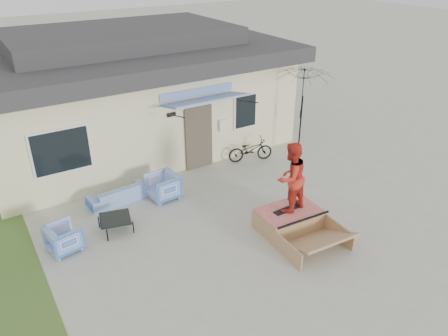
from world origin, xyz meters
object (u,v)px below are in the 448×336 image
skateboard (288,209)px  skater (291,176)px  loveseat (117,191)px  bicycle (250,147)px  coffee_table (116,224)px  patio_umbrella (302,106)px  armchair_right (163,185)px  skate_ramp (289,219)px  armchair_left (64,237)px

skateboard → skater: skater is taller
loveseat → bicycle: 4.74m
coffee_table → patio_umbrella: size_ratio=0.30×
coffee_table → bicycle: 5.49m
bicycle → patio_umbrella: (1.73, -0.46, 1.26)m
loveseat → armchair_right: bearing=152.6°
armchair_right → skate_ramp: size_ratio=0.40×
armchair_right → armchair_left: bearing=-76.5°
patio_umbrella → loveseat: bearing=177.6°
patio_umbrella → skater: (-3.16, -3.26, -0.26)m
armchair_right → bicycle: size_ratio=0.54×
armchair_left → patio_umbrella: patio_umbrella is taller
loveseat → skater: (3.30, -3.53, 1.15)m
bicycle → patio_umbrella: patio_umbrella is taller
patio_umbrella → skateboard: patio_umbrella is taller
loveseat → skateboard: size_ratio=1.97×
bicycle → skater: skater is taller
coffee_table → armchair_right: bearing=26.2°
armchair_left → skater: skater is taller
armchair_left → skate_ramp: (5.13, -2.11, -0.12)m
coffee_table → bicycle: (5.26, 1.53, 0.30)m
bicycle → skate_ramp: bicycle is taller
armchair_left → skateboard: 5.54m
skate_ramp → skater: (0.00, 0.05, 1.23)m
loveseat → skater: 4.96m
armchair_left → patio_umbrella: 8.49m
armchair_left → bicycle: bicycle is taller
skate_ramp → skateboard: (0.00, 0.05, 0.29)m
skate_ramp → bicycle: bearing=72.4°
skateboard → skater: (0.00, 0.00, 0.94)m
bicycle → patio_umbrella: size_ratio=0.61×
bicycle → skateboard: (-1.43, -3.71, 0.06)m
loveseat → patio_umbrella: size_ratio=0.67×
patio_umbrella → skate_ramp: 4.81m
loveseat → skateboard: loveseat is taller
bicycle → skateboard: bicycle is taller
skater → skate_ramp: bearing=76.2°
armchair_right → coffee_table: armchair_right is taller
coffee_table → patio_umbrella: (6.99, 1.07, 1.56)m
armchair_right → skateboard: (2.12, -3.03, 0.13)m
loveseat → patio_umbrella: (6.46, -0.27, 1.42)m
armchair_right → skateboard: bearing=30.7°
coffee_table → skate_ramp: (3.83, -2.24, 0.07)m
armchair_left → bicycle: bearing=-86.4°
skater → loveseat: bearing=-57.5°
loveseat → coffee_table: (-0.53, -1.34, -0.14)m
armchair_right → bicycle: bicycle is taller
loveseat → coffee_table: bearing=63.7°
skater → armchair_right: bearing=-65.7°
skate_ramp → skateboard: 0.29m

